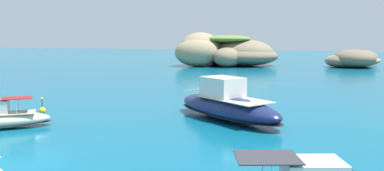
{
  "coord_description": "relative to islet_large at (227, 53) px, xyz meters",
  "views": [
    {
      "loc": [
        14.17,
        -15.03,
        6.24
      ],
      "look_at": [
        2.69,
        19.68,
        1.78
      ],
      "focal_mm": 35.79,
      "sensor_mm": 36.0,
      "label": 1
    }
  ],
  "objects": [
    {
      "name": "ground_plane",
      "position": [
        6.27,
        -72.98,
        -3.05
      ],
      "size": [
        400.0,
        400.0,
        0.0
      ],
      "primitive_type": "plane",
      "color": "#0C5B7A"
    },
    {
      "name": "islet_large",
      "position": [
        0.0,
        0.0,
        0.0
      ],
      "size": [
        26.51,
        22.2,
        7.76
      ],
      "color": "#756651",
      "rests_on": "ground"
    },
    {
      "name": "islet_small",
      "position": [
        27.89,
        4.55,
        -1.38
      ],
      "size": [
        15.14,
        17.7,
        3.95
      ],
      "color": "#756651",
      "rests_on": "ground"
    },
    {
      "name": "motorboat_navy",
      "position": [
        13.79,
        -59.38,
        -1.95
      ],
      "size": [
        10.95,
        9.35,
        3.28
      ],
      "color": "navy",
      "rests_on": "ground"
    },
    {
      "name": "channel_buoy",
      "position": [
        -1.35,
        -62.04,
        -2.71
      ],
      "size": [
        0.56,
        0.56,
        1.48
      ],
      "color": "yellow",
      "rests_on": "ground"
    }
  ]
}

